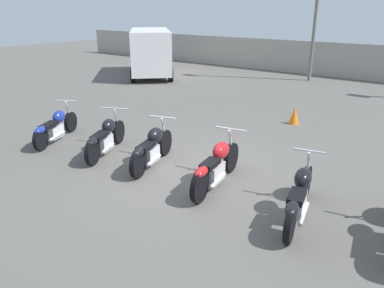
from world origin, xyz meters
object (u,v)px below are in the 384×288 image
(motorcycle_slot_0, at_px, (55,127))
(traffic_cone_near, at_px, (294,116))
(motorcycle_slot_1, at_px, (105,137))
(motorcycle_slot_3, at_px, (216,165))
(motorcycle_slot_4, at_px, (300,195))
(motorcycle_slot_2, at_px, (152,147))
(parked_van, at_px, (151,51))

(motorcycle_slot_0, distance_m, traffic_cone_near, 6.85)
(motorcycle_slot_1, distance_m, motorcycle_slot_3, 3.08)
(traffic_cone_near, bearing_deg, motorcycle_slot_3, -84.07)
(motorcycle_slot_0, distance_m, motorcycle_slot_4, 6.60)
(motorcycle_slot_0, height_order, motorcycle_slot_2, motorcycle_slot_2)
(motorcycle_slot_2, height_order, parked_van, parked_van)
(motorcycle_slot_2, distance_m, motorcycle_slot_3, 1.69)
(motorcycle_slot_0, xyz_separation_m, motorcycle_slot_4, (6.59, 0.24, 0.03))
(motorcycle_slot_2, bearing_deg, motorcycle_slot_3, -16.64)
(motorcycle_slot_1, relative_size, motorcycle_slot_3, 0.90)
(motorcycle_slot_1, relative_size, parked_van, 0.40)
(motorcycle_slot_4, xyz_separation_m, parked_van, (-11.65, 8.68, 0.84))
(motorcycle_slot_4, xyz_separation_m, traffic_cone_near, (-2.27, 5.08, -0.17))
(motorcycle_slot_1, bearing_deg, motorcycle_slot_0, 161.10)
(traffic_cone_near, bearing_deg, motorcycle_slot_0, -129.07)
(motorcycle_slot_2, relative_size, motorcycle_slot_3, 0.89)
(motorcycle_slot_0, bearing_deg, motorcycle_slot_1, -20.08)
(parked_van, bearing_deg, motorcycle_slot_2, -90.90)
(motorcycle_slot_4, distance_m, traffic_cone_near, 5.57)
(motorcycle_slot_1, xyz_separation_m, traffic_cone_near, (2.56, 5.11, -0.16))
(motorcycle_slot_1, bearing_deg, motorcycle_slot_2, -19.60)
(motorcycle_slot_0, relative_size, parked_van, 0.39)
(motorcycle_slot_1, distance_m, traffic_cone_near, 5.72)
(motorcycle_slot_4, bearing_deg, parked_van, 130.23)
(motorcycle_slot_0, height_order, motorcycle_slot_1, motorcycle_slot_1)
(motorcycle_slot_3, distance_m, traffic_cone_near, 4.96)
(motorcycle_slot_1, relative_size, motorcycle_slot_4, 0.89)
(motorcycle_slot_0, relative_size, motorcycle_slot_3, 0.89)
(motorcycle_slot_0, height_order, motorcycle_slot_3, motorcycle_slot_3)
(motorcycle_slot_2, xyz_separation_m, motorcycle_slot_4, (3.45, -0.12, -0.01))
(motorcycle_slot_2, distance_m, traffic_cone_near, 5.11)
(motorcycle_slot_2, height_order, traffic_cone_near, motorcycle_slot_2)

